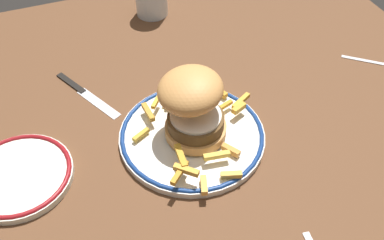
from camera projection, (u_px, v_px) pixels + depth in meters
ground_plane at (202, 138)px, 78.79cm from camera, size 111.48×106.79×4.00cm
dinner_plate at (192, 135)px, 75.48cm from camera, size 25.29×25.29×1.60cm
burger at (192, 104)px, 71.10cm from camera, size 13.01×13.23×12.08cm
fries_pile at (198, 128)px, 74.22cm from camera, size 23.43×24.07×2.93cm
side_plate at (19, 175)px, 69.41cm from camera, size 17.21×17.21×1.60cm
knife at (82, 91)px, 84.40cm from camera, size 9.39×16.77×0.70cm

